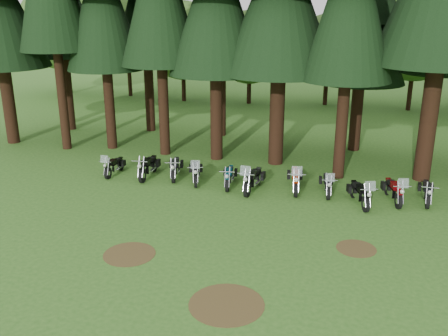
{
  "coord_description": "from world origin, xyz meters",
  "views": [
    {
      "loc": [
        4.21,
        -15.87,
        8.22
      ],
      "look_at": [
        -1.57,
        5.0,
        1.0
      ],
      "focal_mm": 40.0,
      "sensor_mm": 36.0,
      "label": 1
    }
  ],
  "objects_px": {
    "motorcycle_0": "(114,166)",
    "motorcycle_8": "(360,194)",
    "motorcycle_4": "(229,177)",
    "motorcycle_5": "(253,180)",
    "motorcycle_3": "(196,173)",
    "motorcycle_1": "(148,167)",
    "motorcycle_9": "(393,191)",
    "motorcycle_7": "(327,185)",
    "motorcycle_2": "(175,168)",
    "motorcycle_6": "(295,180)",
    "motorcycle_10": "(427,192)"
  },
  "relations": [
    {
      "from": "motorcycle_1",
      "to": "motorcycle_6",
      "type": "height_order",
      "value": "motorcycle_6"
    },
    {
      "from": "motorcycle_0",
      "to": "motorcycle_5",
      "type": "relative_size",
      "value": 0.83
    },
    {
      "from": "motorcycle_7",
      "to": "motorcycle_3",
      "type": "bearing_deg",
      "value": 171.31
    },
    {
      "from": "motorcycle_5",
      "to": "motorcycle_0",
      "type": "bearing_deg",
      "value": -177.98
    },
    {
      "from": "motorcycle_0",
      "to": "motorcycle_10",
      "type": "distance_m",
      "value": 14.67
    },
    {
      "from": "motorcycle_10",
      "to": "motorcycle_9",
      "type": "bearing_deg",
      "value": -165.23
    },
    {
      "from": "motorcycle_9",
      "to": "motorcycle_2",
      "type": "bearing_deg",
      "value": 163.49
    },
    {
      "from": "motorcycle_4",
      "to": "motorcycle_6",
      "type": "distance_m",
      "value": 3.07
    },
    {
      "from": "motorcycle_3",
      "to": "motorcycle_4",
      "type": "xyz_separation_m",
      "value": [
        1.69,
        -0.1,
        -0.02
      ]
    },
    {
      "from": "motorcycle_1",
      "to": "motorcycle_4",
      "type": "relative_size",
      "value": 1.11
    },
    {
      "from": "motorcycle_3",
      "to": "motorcycle_4",
      "type": "distance_m",
      "value": 1.69
    },
    {
      "from": "motorcycle_0",
      "to": "motorcycle_5",
      "type": "distance_m",
      "value": 7.17
    },
    {
      "from": "motorcycle_0",
      "to": "motorcycle_7",
      "type": "relative_size",
      "value": 0.97
    },
    {
      "from": "motorcycle_10",
      "to": "motorcycle_2",
      "type": "bearing_deg",
      "value": -179.24
    },
    {
      "from": "motorcycle_2",
      "to": "motorcycle_10",
      "type": "distance_m",
      "value": 11.58
    },
    {
      "from": "motorcycle_2",
      "to": "motorcycle_5",
      "type": "distance_m",
      "value": 4.14
    },
    {
      "from": "motorcycle_9",
      "to": "motorcycle_10",
      "type": "height_order",
      "value": "motorcycle_9"
    },
    {
      "from": "motorcycle_1",
      "to": "motorcycle_6",
      "type": "xyz_separation_m",
      "value": [
        7.23,
        0.06,
        0.01
      ]
    },
    {
      "from": "motorcycle_4",
      "to": "motorcycle_5",
      "type": "xyz_separation_m",
      "value": [
        1.2,
        -0.31,
        0.07
      ]
    },
    {
      "from": "motorcycle_8",
      "to": "motorcycle_7",
      "type": "bearing_deg",
      "value": 128.68
    },
    {
      "from": "motorcycle_2",
      "to": "motorcycle_6",
      "type": "distance_m",
      "value": 5.94
    },
    {
      "from": "motorcycle_1",
      "to": "motorcycle_8",
      "type": "distance_m",
      "value": 10.15
    },
    {
      "from": "motorcycle_6",
      "to": "motorcycle_4",
      "type": "bearing_deg",
      "value": 174.65
    },
    {
      "from": "motorcycle_3",
      "to": "motorcycle_9",
      "type": "bearing_deg",
      "value": -18.57
    },
    {
      "from": "motorcycle_5",
      "to": "motorcycle_6",
      "type": "xyz_separation_m",
      "value": [
        1.86,
        0.54,
        -0.0
      ]
    },
    {
      "from": "motorcycle_0",
      "to": "motorcycle_8",
      "type": "xyz_separation_m",
      "value": [
        11.9,
        -0.77,
        0.06
      ]
    },
    {
      "from": "motorcycle_0",
      "to": "motorcycle_2",
      "type": "height_order",
      "value": "motorcycle_0"
    },
    {
      "from": "motorcycle_1",
      "to": "motorcycle_4",
      "type": "height_order",
      "value": "motorcycle_1"
    },
    {
      "from": "motorcycle_6",
      "to": "motorcycle_7",
      "type": "distance_m",
      "value": 1.44
    },
    {
      "from": "motorcycle_6",
      "to": "motorcycle_5",
      "type": "bearing_deg",
      "value": -173.37
    },
    {
      "from": "motorcycle_8",
      "to": "motorcycle_9",
      "type": "relative_size",
      "value": 0.99
    },
    {
      "from": "motorcycle_3",
      "to": "motorcycle_7",
      "type": "height_order",
      "value": "motorcycle_3"
    },
    {
      "from": "motorcycle_8",
      "to": "motorcycle_10",
      "type": "bearing_deg",
      "value": 1.73
    },
    {
      "from": "motorcycle_0",
      "to": "motorcycle_7",
      "type": "height_order",
      "value": "motorcycle_7"
    },
    {
      "from": "motorcycle_0",
      "to": "motorcycle_3",
      "type": "bearing_deg",
      "value": -0.15
    },
    {
      "from": "motorcycle_0",
      "to": "motorcycle_9",
      "type": "xyz_separation_m",
      "value": [
        13.29,
        -0.03,
        0.05
      ]
    },
    {
      "from": "motorcycle_0",
      "to": "motorcycle_9",
      "type": "height_order",
      "value": "motorcycle_9"
    },
    {
      "from": "motorcycle_2",
      "to": "motorcycle_5",
      "type": "height_order",
      "value": "motorcycle_5"
    },
    {
      "from": "motorcycle_1",
      "to": "motorcycle_8",
      "type": "height_order",
      "value": "motorcycle_8"
    },
    {
      "from": "motorcycle_5",
      "to": "motorcycle_8",
      "type": "xyz_separation_m",
      "value": [
        4.74,
        -0.42,
        -0.03
      ]
    },
    {
      "from": "motorcycle_1",
      "to": "motorcycle_4",
      "type": "bearing_deg",
      "value": -6.3
    },
    {
      "from": "motorcycle_0",
      "to": "motorcycle_2",
      "type": "xyz_separation_m",
      "value": [
        3.09,
        0.43,
        0.04
      ]
    },
    {
      "from": "motorcycle_5",
      "to": "motorcycle_3",
      "type": "bearing_deg",
      "value": 176.61
    },
    {
      "from": "motorcycle_4",
      "to": "motorcycle_3",
      "type": "bearing_deg",
      "value": 167.75
    },
    {
      "from": "motorcycle_3",
      "to": "motorcycle_5",
      "type": "relative_size",
      "value": 0.9
    },
    {
      "from": "motorcycle_0",
      "to": "motorcycle_7",
      "type": "xyz_separation_m",
      "value": [
        10.46,
        0.13,
        0.01
      ]
    },
    {
      "from": "motorcycle_0",
      "to": "motorcycle_8",
      "type": "distance_m",
      "value": 11.92
    },
    {
      "from": "motorcycle_2",
      "to": "motorcycle_4",
      "type": "relative_size",
      "value": 1.03
    },
    {
      "from": "motorcycle_3",
      "to": "motorcycle_2",
      "type": "bearing_deg",
      "value": 145.04
    },
    {
      "from": "motorcycle_8",
      "to": "motorcycle_9",
      "type": "bearing_deg",
      "value": 8.63
    }
  ]
}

